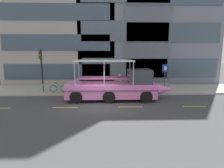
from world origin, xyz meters
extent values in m
plane|color=#3D3D3F|center=(0.00, 0.00, 0.00)|extent=(120.00, 120.00, 0.00)
cube|color=#99968E|center=(0.00, 5.60, 0.09)|extent=(32.00, 4.80, 0.18)
cube|color=#B2ADA3|center=(0.00, 3.11, 0.09)|extent=(32.00, 0.18, 0.18)
cube|color=#DBD64C|center=(-2.40, -0.81, 0.00)|extent=(1.80, 0.12, 0.01)
cube|color=#DBD64C|center=(2.40, -0.81, 0.00)|extent=(1.80, 0.12, 0.01)
cube|color=#DBD64C|center=(7.20, -0.81, 0.00)|extent=(1.80, 0.12, 0.01)
cube|color=#3D4C5B|center=(-5.27, 8.37, 1.72)|extent=(12.70, 0.06, 1.90)
cube|color=#3D4C5B|center=(-5.27, 8.37, 5.17)|extent=(12.70, 0.06, 1.90)
cube|color=#3D4C5B|center=(-5.27, 8.37, 8.62)|extent=(12.70, 0.06, 1.90)
cube|color=#4C5660|center=(2.89, 8.37, 2.17)|extent=(10.40, 0.06, 2.39)
cube|color=#4C5660|center=(2.89, 8.37, 6.52)|extent=(10.40, 0.06, 2.39)
cube|color=#3D4C5B|center=(8.67, 8.37, 2.12)|extent=(11.29, 0.06, 2.33)
cube|color=#3D4C5B|center=(8.67, 8.37, 6.36)|extent=(11.29, 0.06, 2.33)
cylinder|color=gray|center=(0.60, 3.45, 1.03)|extent=(12.07, 0.07, 0.07)
cylinder|color=gray|center=(0.60, 3.45, 0.61)|extent=(12.07, 0.06, 0.06)
cylinder|color=gray|center=(-5.43, 3.45, 0.61)|extent=(0.09, 0.09, 0.85)
cylinder|color=gray|center=(-3.42, 3.45, 0.61)|extent=(0.09, 0.09, 0.85)
cylinder|color=gray|center=(-1.41, 3.45, 0.61)|extent=(0.09, 0.09, 0.85)
cylinder|color=gray|center=(0.60, 3.45, 0.61)|extent=(0.09, 0.09, 0.85)
cylinder|color=gray|center=(2.61, 3.45, 0.61)|extent=(0.09, 0.09, 0.85)
cylinder|color=gray|center=(4.62, 3.45, 0.61)|extent=(0.09, 0.09, 0.85)
cylinder|color=gray|center=(6.64, 3.45, 0.61)|extent=(0.09, 0.09, 0.85)
cylinder|color=black|center=(-5.62, 4.10, 2.24)|extent=(0.16, 0.16, 4.13)
cube|color=black|center=(-5.62, 3.90, 3.76)|extent=(0.24, 0.20, 0.72)
sphere|color=red|center=(-5.62, 3.79, 3.98)|extent=(0.14, 0.14, 0.14)
sphere|color=gold|center=(-5.62, 3.79, 3.76)|extent=(0.14, 0.14, 0.14)
sphere|color=green|center=(-5.62, 3.79, 3.54)|extent=(0.14, 0.14, 0.14)
cylinder|color=#4C4F54|center=(6.42, 3.99, 1.50)|extent=(0.08, 0.08, 2.64)
cube|color=navy|center=(6.42, 3.94, 2.47)|extent=(0.60, 0.04, 0.76)
cube|color=white|center=(6.42, 3.92, 2.47)|extent=(0.24, 0.01, 0.36)
torus|color=black|center=(-3.49, 3.79, 0.53)|extent=(0.70, 0.04, 0.70)
torus|color=black|center=(-4.53, 3.79, 0.53)|extent=(0.70, 0.04, 0.70)
cylinder|color=#268C3F|center=(-4.01, 3.79, 0.69)|extent=(0.95, 0.04, 0.04)
cylinder|color=#268C3F|center=(-4.19, 3.79, 0.83)|extent=(0.19, 0.04, 0.51)
cube|color=black|center=(-4.23, 3.79, 1.11)|extent=(0.20, 0.08, 0.06)
cylinder|color=#A5A5AA|center=(-3.53, 3.79, 1.03)|extent=(0.03, 0.46, 0.03)
cube|color=pink|center=(1.01, 1.49, 0.86)|extent=(7.41, 2.53, 1.16)
cone|color=pink|center=(5.55, 1.49, 0.86)|extent=(1.67, 1.10, 1.10)
cylinder|color=pink|center=(-2.70, 1.49, 0.86)|extent=(0.37, 1.10, 1.10)
cube|color=#783F64|center=(1.01, 0.20, 1.00)|extent=(7.41, 0.04, 0.12)
sphere|color=white|center=(5.96, 1.49, 0.91)|extent=(0.22, 0.22, 0.22)
cube|color=#33383D|center=(3.41, 1.49, 2.01)|extent=(1.85, 2.13, 1.15)
cube|color=silver|center=(0.45, 1.49, 3.31)|extent=(4.82, 2.33, 0.10)
cylinder|color=#B2B2B7|center=(2.74, 2.60, 2.35)|extent=(0.07, 0.07, 1.82)
cylinder|color=#B2B2B7|center=(2.74, 0.37, 2.35)|extent=(0.07, 0.07, 1.82)
cylinder|color=#B2B2B7|center=(0.45, 2.60, 2.35)|extent=(0.07, 0.07, 1.82)
cylinder|color=#B2B2B7|center=(0.45, 0.37, 2.35)|extent=(0.07, 0.07, 1.82)
cylinder|color=#B2B2B7|center=(-1.84, 2.60, 2.35)|extent=(0.07, 0.07, 1.82)
cylinder|color=#B2B2B7|center=(-1.84, 0.37, 2.35)|extent=(0.07, 0.07, 1.82)
cube|color=#783F64|center=(0.45, 2.09, 1.89)|extent=(4.43, 0.28, 0.12)
cube|color=#783F64|center=(0.45, 0.88, 1.89)|extent=(4.43, 0.28, 0.12)
cylinder|color=black|center=(3.79, 2.65, 0.50)|extent=(1.00, 0.28, 1.00)
cylinder|color=black|center=(3.79, 0.32, 0.50)|extent=(1.00, 0.28, 1.00)
cylinder|color=black|center=(0.82, 2.65, 0.50)|extent=(1.00, 0.28, 1.00)
cylinder|color=black|center=(0.82, 0.32, 0.50)|extent=(1.00, 0.28, 1.00)
cylinder|color=black|center=(-1.77, 2.65, 0.50)|extent=(1.00, 0.28, 1.00)
cylinder|color=black|center=(-1.77, 0.32, 0.50)|extent=(1.00, 0.28, 1.00)
cylinder|color=#47423D|center=(4.87, 4.49, 0.56)|extent=(0.10, 0.10, 0.76)
cylinder|color=#47423D|center=(4.92, 4.63, 0.56)|extent=(0.10, 0.10, 0.76)
cube|color=#236B47|center=(4.90, 4.56, 1.21)|extent=(0.25, 0.33, 0.54)
cylinder|color=#236B47|center=(4.83, 4.38, 1.19)|extent=(0.07, 0.07, 0.49)
cylinder|color=#236B47|center=(4.96, 4.74, 1.19)|extent=(0.07, 0.07, 0.49)
sphere|color=#936B4C|center=(4.90, 4.56, 1.61)|extent=(0.21, 0.21, 0.21)
cylinder|color=#47423D|center=(1.93, 4.90, 0.58)|extent=(0.10, 0.10, 0.81)
cylinder|color=#47423D|center=(2.03, 4.78, 0.58)|extent=(0.10, 0.10, 0.81)
cube|color=#B7B2A8|center=(1.98, 4.84, 1.27)|extent=(0.33, 0.35, 0.57)
cylinder|color=#B7B2A8|center=(1.85, 5.00, 1.25)|extent=(0.07, 0.07, 0.52)
cylinder|color=#B7B2A8|center=(2.11, 4.69, 1.25)|extent=(0.07, 0.07, 0.52)
sphere|color=beige|center=(1.98, 4.84, 1.69)|extent=(0.22, 0.22, 0.22)
camera|label=1|loc=(0.61, -13.78, 3.89)|focal=29.28mm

